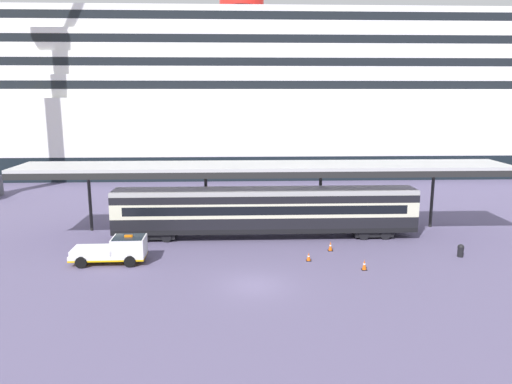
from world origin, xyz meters
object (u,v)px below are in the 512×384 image
cruise_ship (211,99)px  service_truck (116,249)px  traffic_cone_mid (309,257)px  quay_bollard (461,250)px  traffic_cone_near (330,246)px  train_carriage (265,210)px  traffic_cone_far (364,265)px

cruise_ship → service_truck: cruise_ship is taller
traffic_cone_mid → quay_bollard: bearing=2.3°
traffic_cone_near → quay_bollard: (9.32, -1.77, 0.15)m
train_carriage → traffic_cone_far: 10.41m
traffic_cone_near → service_truck: bearing=-172.7°
traffic_cone_near → traffic_cone_far: 4.48m
traffic_cone_near → cruise_ship: bearing=104.1°
traffic_cone_far → quay_bollard: size_ratio=0.77×
train_carriage → traffic_cone_mid: bearing=-65.3°
service_truck → traffic_cone_near: service_truck is taller
cruise_ship → train_carriage: 41.58m
train_carriage → quay_bollard: train_carriage is taller
traffic_cone_mid → traffic_cone_far: (3.53, -1.99, 0.07)m
service_truck → quay_bollard: size_ratio=5.45×
cruise_ship → traffic_cone_near: 46.61m
service_truck → traffic_cone_mid: service_truck is taller
train_carriage → service_truck: bearing=-151.8°
train_carriage → traffic_cone_mid: (2.79, -6.06, -2.01)m
traffic_cone_near → quay_bollard: quay_bollard is taller
train_carriage → traffic_cone_near: train_carriage is taller
cruise_ship → traffic_cone_mid: bearing=-78.9°
train_carriage → traffic_cone_near: (4.79, -3.84, -1.95)m
cruise_ship → service_truck: (-4.66, -46.06, -9.91)m
cruise_ship → traffic_cone_far: cruise_ship is taller
traffic_cone_mid → quay_bollard: (11.32, 0.45, 0.22)m
service_truck → quay_bollard: service_truck is taller
service_truck → traffic_cone_far: size_ratio=7.05×
traffic_cone_near → traffic_cone_far: same height
service_truck → traffic_cone_mid: size_ratio=8.54×
cruise_ship → traffic_cone_near: cruise_ship is taller
traffic_cone_far → quay_bollard: 8.17m
traffic_cone_mid → traffic_cone_far: traffic_cone_far is taller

